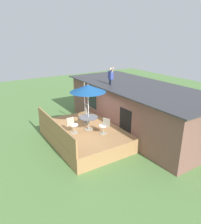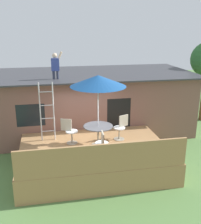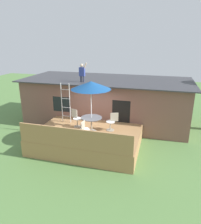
# 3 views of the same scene
# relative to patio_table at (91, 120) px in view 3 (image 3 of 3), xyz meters

# --- Properties ---
(ground_plane) EXTENTS (40.00, 40.00, 0.00)m
(ground_plane) POSITION_rel_patio_table_xyz_m (-0.18, 0.03, -1.39)
(ground_plane) COLOR #567F42
(house) EXTENTS (10.50, 4.50, 2.81)m
(house) POSITION_rel_patio_table_xyz_m (-0.18, 3.63, 0.03)
(house) COLOR brown
(house) RESTS_ON ground
(deck) EXTENTS (5.17, 3.97, 0.80)m
(deck) POSITION_rel_patio_table_xyz_m (-0.18, 0.03, -0.99)
(deck) COLOR #A87A4C
(deck) RESTS_ON ground
(deck_railing) EXTENTS (5.07, 0.08, 0.90)m
(deck_railing) POSITION_rel_patio_table_xyz_m (-0.18, -1.90, -0.14)
(deck_railing) COLOR #A87A4C
(deck_railing) RESTS_ON deck
(patio_table) EXTENTS (1.04, 1.04, 0.74)m
(patio_table) POSITION_rel_patio_table_xyz_m (0.00, 0.00, 0.00)
(patio_table) COLOR #A59E8C
(patio_table) RESTS_ON deck
(patio_umbrella) EXTENTS (1.90, 1.90, 2.54)m
(patio_umbrella) POSITION_rel_patio_table_xyz_m (0.00, -0.00, 1.76)
(patio_umbrella) COLOR silver
(patio_umbrella) RESTS_ON deck
(step_ladder) EXTENTS (0.52, 0.04, 2.20)m
(step_ladder) POSITION_rel_patio_table_xyz_m (-1.74, 0.85, 0.51)
(step_ladder) COLOR silver
(step_ladder) RESTS_ON deck
(person_figure) EXTENTS (0.47, 0.20, 1.11)m
(person_figure) POSITION_rel_patio_table_xyz_m (-1.31, 2.37, 2.03)
(person_figure) COLOR #33384C
(person_figure) RESTS_ON house
(patio_chair_left) EXTENTS (0.60, 0.44, 0.92)m
(patio_chair_left) POSITION_rel_patio_table_xyz_m (-0.97, 0.39, -0.13)
(patio_chair_left) COLOR #A59E8C
(patio_chair_left) RESTS_ON deck
(patio_chair_right) EXTENTS (0.59, 0.44, 0.92)m
(patio_chair_right) POSITION_rel_patio_table_xyz_m (0.94, 0.42, -0.13)
(patio_chair_right) COLOR #A59E8C
(patio_chair_right) RESTS_ON deck
(patio_chair_near) EXTENTS (0.44, 0.62, 0.92)m
(patio_chair_near) POSITION_rel_patio_table_xyz_m (-0.05, -0.94, -0.13)
(patio_chair_near) COLOR #A59E8C
(patio_chair_near) RESTS_ON deck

